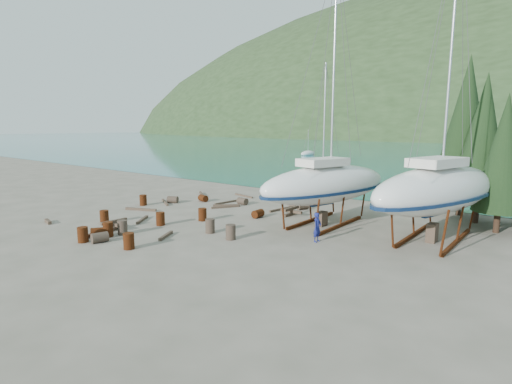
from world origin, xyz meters
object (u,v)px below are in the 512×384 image
Objects in this scene: large_sailboat_near at (326,184)px; large_sailboat_far at (438,189)px; worker at (317,227)px; small_sailboat_shore at (321,177)px.

large_sailboat_far is at bearing 21.16° from large_sailboat_near.
large_sailboat_far reaches higher than large_sailboat_near.
large_sailboat_far is at bearing -47.89° from worker.
small_sailboat_shore is 7.13× the size of worker.
large_sailboat_far is 1.52× the size of small_sailboat_shore.
small_sailboat_shore is (-11.94, 7.71, -1.00)m from large_sailboat_far.
large_sailboat_far is at bearing -31.38° from small_sailboat_shore.
large_sailboat_near is 10.15× the size of worker.
large_sailboat_far reaches higher than small_sailboat_shore.
worker is (1.64, -3.93, -1.92)m from large_sailboat_near.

